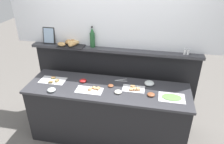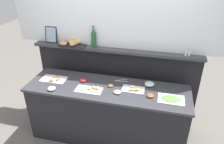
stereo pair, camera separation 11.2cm
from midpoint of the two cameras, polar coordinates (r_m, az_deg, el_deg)
name	(u,v)px [view 2 (the right image)]	position (r m, az deg, el deg)	size (l,w,h in m)	color
ground_plane	(116,112)	(4.00, 1.88, -10.62)	(12.00, 12.00, 0.00)	slate
buffet_counter	(107,113)	(3.26, -0.27, -10.84)	(2.30, 0.69, 0.90)	black
back_ledge_unit	(115,82)	(3.55, 1.77, -2.74)	(2.59, 0.22, 1.31)	black
upper_wall_panel	(116,3)	(3.12, 2.23, 17.92)	(3.19, 0.08, 1.29)	white
sandwich_platter_side	(90,90)	(2.95, -4.88, -4.70)	(0.37, 0.19, 0.04)	silver
sandwich_platter_front	(133,89)	(2.96, 6.80, -4.61)	(0.31, 0.19, 0.04)	silver
sandwich_platter_rear	(54,79)	(3.29, -14.32, -1.86)	(0.38, 0.22, 0.04)	silver
cold_cuts_platter	(171,99)	(2.87, 16.59, -6.95)	(0.34, 0.23, 0.02)	silver
glass_bowl_large	(149,84)	(3.08, 11.00, -3.21)	(0.14, 0.14, 0.06)	silver
glass_bowl_medium	(52,89)	(3.04, -14.81, -4.33)	(0.11, 0.11, 0.05)	silver
condiment_bowl_dark	(83,80)	(3.16, -6.64, -2.16)	(0.10, 0.10, 0.04)	red
condiment_bowl_teal	(150,95)	(2.86, 11.31, -6.17)	(0.10, 0.10, 0.04)	brown
condiment_bowl_red	(111,86)	(3.02, 0.67, -3.66)	(0.08, 0.08, 0.03)	brown
condiment_bowl_cream	(117,92)	(2.88, 2.56, -5.36)	(0.10, 0.10, 0.04)	silver
serving_tongs	(121,81)	(3.16, 3.40, -2.30)	(0.19, 0.10, 0.01)	#B7BABF
wine_bottle_green	(94,38)	(3.26, -3.92, 9.15)	(0.08, 0.08, 0.32)	#23562D
salt_shaker	(186,53)	(3.15, 20.17, 4.83)	(0.03, 0.03, 0.09)	white
pepper_shaker	(190,53)	(3.16, 20.96, 4.73)	(0.03, 0.03, 0.09)	white
bread_basket	(73,42)	(3.39, -9.55, 7.78)	(0.41, 0.29, 0.08)	black
framed_picture	(51,35)	(3.54, -15.07, 9.60)	(0.19, 0.06, 0.26)	black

